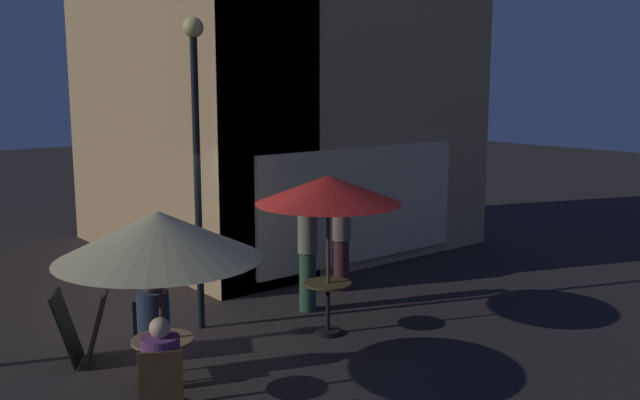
# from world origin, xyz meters

# --- Properties ---
(ground_plane) EXTENTS (60.00, 60.00, 0.00)m
(ground_plane) POSITION_xyz_m (0.00, 0.00, 0.00)
(ground_plane) COLOR #2B2522
(cafe_building) EXTENTS (6.70, 6.31, 8.51)m
(cafe_building) POSITION_xyz_m (3.60, 3.09, 4.25)
(cafe_building) COLOR tan
(cafe_building) RESTS_ON ground
(street_lamp_near_corner) EXTENTS (0.28, 0.28, 4.34)m
(street_lamp_near_corner) POSITION_xyz_m (0.49, 0.20, 2.80)
(street_lamp_near_corner) COLOR black
(street_lamp_near_corner) RESTS_ON ground
(menu_sandwich_board) EXTENTS (0.84, 0.80, 0.91)m
(menu_sandwich_board) POSITION_xyz_m (-1.31, 0.00, 0.47)
(menu_sandwich_board) COLOR black
(menu_sandwich_board) RESTS_ON ground
(cafe_table_0) EXTENTS (0.65, 0.65, 0.74)m
(cafe_table_0) POSITION_xyz_m (1.73, -1.14, 0.51)
(cafe_table_0) COLOR black
(cafe_table_0) RESTS_ON ground
(cafe_table_1) EXTENTS (0.67, 0.67, 0.77)m
(cafe_table_1) POSITION_xyz_m (-1.08, -1.73, 0.53)
(cafe_table_1) COLOR black
(cafe_table_1) RESTS_ON ground
(patio_umbrella_0) EXTENTS (1.99, 1.99, 2.24)m
(patio_umbrella_0) POSITION_xyz_m (1.73, -1.14, 2.03)
(patio_umbrella_0) COLOR black
(patio_umbrella_0) RESTS_ON ground
(patio_umbrella_1) EXTENTS (2.17, 2.17, 2.15)m
(patio_umbrella_1) POSITION_xyz_m (-1.08, -1.73, 1.89)
(patio_umbrella_1) COLOR black
(patio_umbrella_1) RESTS_ON ground
(cafe_chair_0) EXTENTS (0.55, 0.55, 0.93)m
(cafe_chair_0) POSITION_xyz_m (-0.82, -0.94, 0.55)
(cafe_chair_0) COLOR #272620
(cafe_chair_0) RESTS_ON ground
(cafe_chair_1) EXTENTS (0.56, 0.56, 0.96)m
(cafe_chair_1) POSITION_xyz_m (-1.45, -2.41, 0.57)
(cafe_chair_1) COLOR brown
(cafe_chair_1) RESTS_ON ground
(patron_seated_0) EXTENTS (0.47, 0.55, 1.30)m
(patron_seated_0) POSITION_xyz_m (-0.86, -1.08, 0.74)
(patron_seated_0) COLOR #234A38
(patron_seated_0) RESTS_ON ground
(patron_seated_1) EXTENTS (0.51, 0.56, 1.23)m
(patron_seated_1) POSITION_xyz_m (-1.38, -2.29, 0.70)
(patron_seated_1) COLOR #4B151C
(patron_seated_1) RESTS_ON ground
(patron_standing_2) EXTENTS (0.30, 0.30, 1.77)m
(patron_standing_2) POSITION_xyz_m (2.14, -0.16, 0.90)
(patron_standing_2) COLOR #2D4D35
(patron_standing_2) RESTS_ON ground
(patron_standing_3) EXTENTS (0.32, 0.32, 1.68)m
(patron_standing_3) POSITION_xyz_m (3.27, 0.35, 0.85)
(patron_standing_3) COLOR #442326
(patron_standing_3) RESTS_ON ground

